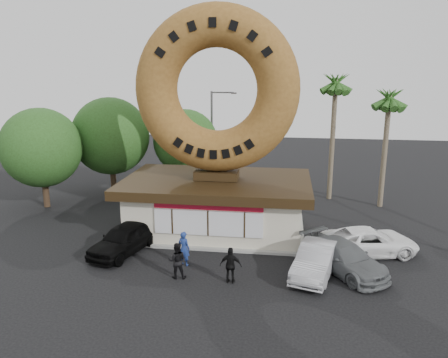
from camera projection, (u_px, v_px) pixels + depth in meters
ground at (198, 274)px, 21.34m from camera, size 90.00×90.00×0.00m
donut_shop at (217, 203)px, 26.65m from camera, size 11.20×7.20×3.80m
giant_donut at (216, 90)px, 25.01m from camera, size 9.52×2.43×9.52m
tree_west at (111, 136)px, 33.99m from camera, size 6.00×6.00×7.65m
tree_mid at (185, 142)px, 35.31m from camera, size 5.20×5.20×6.63m
tree_far at (41, 148)px, 30.71m from camera, size 5.60×5.60×7.14m
palm_near at (336, 88)px, 31.69m from camera, size 2.60×2.60×9.75m
palm_far at (389, 102)px, 30.00m from camera, size 2.60×2.60×8.75m
street_lamp at (214, 135)px, 35.86m from camera, size 2.11×0.20×8.00m
person_left at (184, 248)px, 22.07m from camera, size 0.77×0.64×1.80m
person_center at (177, 260)px, 20.71m from camera, size 0.96×0.81×1.77m
person_right at (231, 265)px, 20.23m from camera, size 1.04×0.46×1.75m
car_black at (124, 239)px, 23.61m from camera, size 3.16×5.01×1.59m
car_silver at (316, 260)px, 21.13m from camera, size 2.78×4.84×1.51m
car_grey at (344, 257)px, 21.45m from camera, size 4.62×5.27×1.46m
car_white at (369, 241)px, 23.46m from camera, size 5.57×3.49×1.43m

